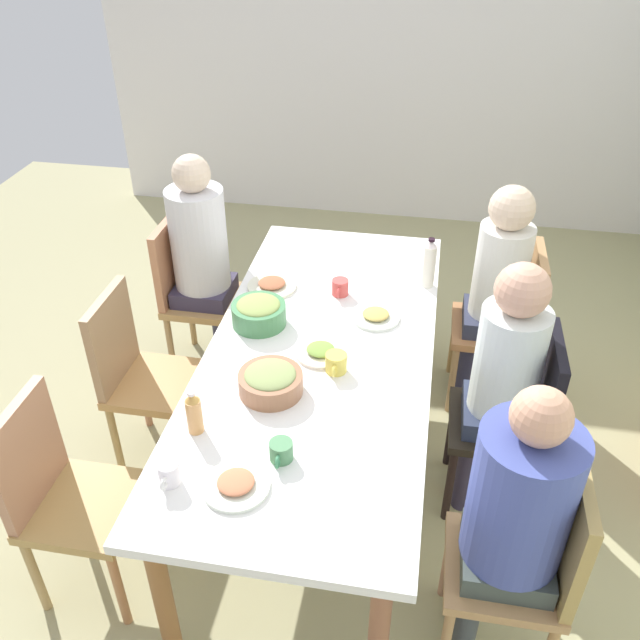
# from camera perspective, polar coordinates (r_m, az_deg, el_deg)

# --- Properties ---
(ground_plane) EXTENTS (6.97, 6.97, 0.00)m
(ground_plane) POSITION_cam_1_polar(r_m,az_deg,el_deg) (3.37, 0.00, -12.68)
(ground_plane) COLOR tan
(wall_left) EXTENTS (0.12, 4.38, 2.60)m
(wall_left) POSITION_cam_1_polar(r_m,az_deg,el_deg) (5.36, 6.02, 21.78)
(wall_left) COLOR silver
(wall_left) RESTS_ON ground_plane
(dining_table) EXTENTS (2.19, 0.95, 0.75)m
(dining_table) POSITION_cam_1_polar(r_m,az_deg,el_deg) (2.91, 0.00, -3.63)
(dining_table) COLOR white
(dining_table) RESTS_ON ground_plane
(chair_0) EXTENTS (0.40, 0.40, 0.90)m
(chair_0) POSITION_cam_1_polar(r_m,az_deg,el_deg) (3.59, 15.64, 0.07)
(chair_0) COLOR #B27648
(chair_0) RESTS_ON ground_plane
(person_0) EXTENTS (0.30, 0.30, 1.23)m
(person_0) POSITION_cam_1_polar(r_m,az_deg,el_deg) (3.47, 14.71, 3.25)
(person_0) COLOR #2D2D4B
(person_0) RESTS_ON ground_plane
(chair_1) EXTENTS (0.40, 0.40, 0.90)m
(chair_1) POSITION_cam_1_polar(r_m,az_deg,el_deg) (2.78, -20.98, -13.29)
(chair_1) COLOR #A98347
(chair_1) RESTS_ON ground_plane
(chair_2) EXTENTS (0.40, 0.40, 0.90)m
(chair_2) POSITION_cam_1_polar(r_m,az_deg,el_deg) (3.24, -15.09, -4.11)
(chair_2) COLOR #B58249
(chair_2) RESTS_ON ground_plane
(chair_3) EXTENTS (0.40, 0.40, 0.90)m
(chair_3) POSITION_cam_1_polar(r_m,az_deg,el_deg) (3.78, -10.88, 2.65)
(chair_3) COLOR #AC814C
(chair_3) RESTS_ON ground_plane
(person_3) EXTENTS (0.30, 0.30, 1.28)m
(person_3) POSITION_cam_1_polar(r_m,az_deg,el_deg) (3.63, -9.96, 5.84)
(person_3) COLOR #303248
(person_3) RESTS_ON ground_plane
(chair_4) EXTENTS (0.40, 0.40, 0.90)m
(chair_4) POSITION_cam_1_polar(r_m,az_deg,el_deg) (2.52, 17.36, -18.73)
(chair_4) COLOR #AE8154
(chair_4) RESTS_ON ground_plane
(person_4) EXTENTS (0.33, 0.33, 1.24)m
(person_4) POSITION_cam_1_polar(r_m,az_deg,el_deg) (2.33, 16.14, -15.14)
(person_4) COLOR #3A4046
(person_4) RESTS_ON ground_plane
(chair_5) EXTENTS (0.40, 0.40, 0.90)m
(chair_5) POSITION_cam_1_polar(r_m,az_deg,el_deg) (3.02, 16.33, -7.67)
(chair_5) COLOR black
(chair_5) RESTS_ON ground_plane
(person_5) EXTENTS (0.30, 0.30, 1.23)m
(person_5) POSITION_cam_1_polar(r_m,az_deg,el_deg) (2.86, 15.24, -4.18)
(person_5) COLOR #373048
(person_5) RESTS_ON ground_plane
(plate_0) EXTENTS (0.21, 0.21, 0.04)m
(plate_0) POSITION_cam_1_polar(r_m,az_deg,el_deg) (2.82, 0.05, -2.69)
(plate_0) COLOR silver
(plate_0) RESTS_ON dining_table
(plate_1) EXTENTS (0.22, 0.22, 0.04)m
(plate_1) POSITION_cam_1_polar(r_m,az_deg,el_deg) (3.05, 4.73, 0.31)
(plate_1) COLOR silver
(plate_1) RESTS_ON dining_table
(plate_2) EXTENTS (0.24, 0.24, 0.04)m
(plate_2) POSITION_cam_1_polar(r_m,az_deg,el_deg) (3.27, -4.09, 2.96)
(plate_2) COLOR silver
(plate_2) RESTS_ON dining_table
(plate_3) EXTENTS (0.23, 0.23, 0.04)m
(plate_3) POSITION_cam_1_polar(r_m,az_deg,el_deg) (2.31, -7.10, -13.63)
(plate_3) COLOR silver
(plate_3) RESTS_ON dining_table
(bowl_0) EXTENTS (0.25, 0.25, 0.10)m
(bowl_0) POSITION_cam_1_polar(r_m,az_deg,el_deg) (2.62, -4.20, -5.16)
(bowl_0) COLOR #9A6546
(bowl_0) RESTS_ON dining_table
(bowl_1) EXTENTS (0.24, 0.24, 0.12)m
(bowl_1) POSITION_cam_1_polar(r_m,az_deg,el_deg) (2.99, -5.20, 0.65)
(bowl_1) COLOR #43804E
(bowl_1) RESTS_ON dining_table
(cup_0) EXTENTS (0.12, 0.08, 0.07)m
(cup_0) POSITION_cam_1_polar(r_m,az_deg,el_deg) (2.37, -3.32, -11.01)
(cup_0) COLOR #4F8858
(cup_0) RESTS_ON dining_table
(cup_1) EXTENTS (0.12, 0.09, 0.08)m
(cup_1) POSITION_cam_1_polar(r_m,az_deg,el_deg) (2.72, 1.36, -3.65)
(cup_1) COLOR #E0CA4F
(cup_1) RESTS_ON dining_table
(cup_2) EXTENTS (0.11, 0.07, 0.09)m
(cup_2) POSITION_cam_1_polar(r_m,az_deg,el_deg) (2.34, -12.65, -12.55)
(cup_2) COLOR white
(cup_2) RESTS_ON dining_table
(cup_3) EXTENTS (0.11, 0.08, 0.08)m
(cup_3) POSITION_cam_1_polar(r_m,az_deg,el_deg) (3.20, 1.71, 2.76)
(cup_3) COLOR #D14B46
(cup_3) RESTS_ON dining_table
(bottle_0) EXTENTS (0.06, 0.06, 0.25)m
(bottle_0) POSITION_cam_1_polar(r_m,az_deg,el_deg) (3.27, 9.22, 4.72)
(bottle_0) COLOR white
(bottle_0) RESTS_ON dining_table
(bottle_1) EXTENTS (0.06, 0.06, 0.18)m
(bottle_1) POSITION_cam_1_polar(r_m,az_deg,el_deg) (2.47, -10.60, -7.71)
(bottle_1) COLOR tan
(bottle_1) RESTS_ON dining_table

